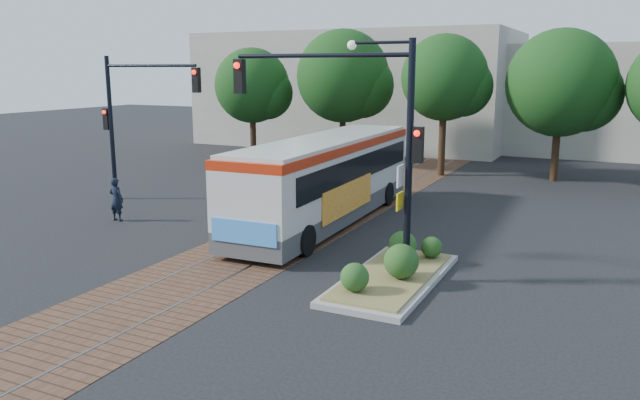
{
  "coord_description": "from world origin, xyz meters",
  "views": [
    {
      "loc": [
        9.88,
        -15.81,
        5.48
      ],
      "look_at": [
        1.86,
        0.73,
        1.6
      ],
      "focal_mm": 35.0,
      "sensor_mm": 36.0,
      "label": 1
    }
  ],
  "objects_px": {
    "city_bus": "(327,176)",
    "parked_car": "(310,167)",
    "signal_pole_left": "(131,109)",
    "officer": "(116,199)",
    "traffic_island": "(394,269)",
    "signal_pole_main": "(364,121)"
  },
  "relations": [
    {
      "from": "traffic_island",
      "to": "signal_pole_main",
      "type": "distance_m",
      "value": 3.95
    },
    {
      "from": "signal_pole_main",
      "to": "signal_pole_left",
      "type": "distance_m",
      "value": 13.14
    },
    {
      "from": "parked_car",
      "to": "signal_pole_main",
      "type": "bearing_deg",
      "value": -137.13
    },
    {
      "from": "parked_car",
      "to": "signal_pole_left",
      "type": "bearing_deg",
      "value": 160.95
    },
    {
      "from": "signal_pole_left",
      "to": "officer",
      "type": "relative_size",
      "value": 3.76
    },
    {
      "from": "signal_pole_left",
      "to": "parked_car",
      "type": "relative_size",
      "value": 1.26
    },
    {
      "from": "signal_pole_main",
      "to": "officer",
      "type": "distance_m",
      "value": 11.09
    },
    {
      "from": "officer",
      "to": "city_bus",
      "type": "bearing_deg",
      "value": -156.23
    },
    {
      "from": "traffic_island",
      "to": "officer",
      "type": "distance_m",
      "value": 11.54
    },
    {
      "from": "traffic_island",
      "to": "signal_pole_left",
      "type": "distance_m",
      "value": 14.5
    },
    {
      "from": "signal_pole_main",
      "to": "officer",
      "type": "relative_size",
      "value": 3.76
    },
    {
      "from": "signal_pole_main",
      "to": "signal_pole_left",
      "type": "bearing_deg",
      "value": 158.55
    },
    {
      "from": "signal_pole_main",
      "to": "signal_pole_left",
      "type": "relative_size",
      "value": 1.0
    },
    {
      "from": "signal_pole_main",
      "to": "officer",
      "type": "xyz_separation_m",
      "value": [
        -10.41,
        1.8,
        -3.36
      ]
    },
    {
      "from": "city_bus",
      "to": "parked_car",
      "type": "xyz_separation_m",
      "value": [
        -4.44,
        7.47,
        -1.02
      ]
    },
    {
      "from": "signal_pole_main",
      "to": "parked_car",
      "type": "xyz_separation_m",
      "value": [
        -7.85,
        12.47,
        -3.47
      ]
    },
    {
      "from": "traffic_island",
      "to": "parked_car",
      "type": "height_order",
      "value": "parked_car"
    },
    {
      "from": "officer",
      "to": "parked_car",
      "type": "distance_m",
      "value": 10.98
    },
    {
      "from": "city_bus",
      "to": "signal_pole_left",
      "type": "xyz_separation_m",
      "value": [
        -8.82,
        -0.2,
        2.15
      ]
    },
    {
      "from": "signal_pole_main",
      "to": "parked_car",
      "type": "height_order",
      "value": "signal_pole_main"
    },
    {
      "from": "traffic_island",
      "to": "officer",
      "type": "height_order",
      "value": "officer"
    },
    {
      "from": "signal_pole_left",
      "to": "city_bus",
      "type": "bearing_deg",
      "value": 1.27
    }
  ]
}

